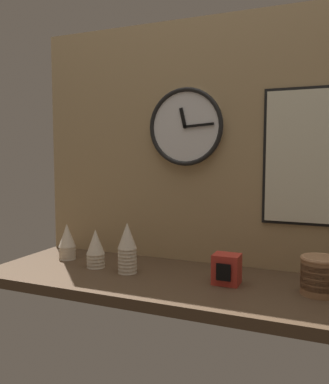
{
  "coord_description": "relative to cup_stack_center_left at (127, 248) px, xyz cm",
  "views": [
    {
      "loc": [
        52.57,
        -142.56,
        47.27
      ],
      "look_at": [
        -10.04,
        4.0,
        32.54
      ],
      "focal_mm": 38.0,
      "sensor_mm": 36.0,
      "label": 1
    }
  ],
  "objects": [
    {
      "name": "ground_plane",
      "position": [
        23.8,
        1.74,
        -12.14
      ],
      "size": [
        160.0,
        56.0,
        4.0
      ],
      "primitive_type": "cube",
      "color": "#4C3826"
    },
    {
      "name": "wall_clock",
      "position": [
        15.35,
        25.21,
        49.04
      ],
      "size": [
        33.62,
        2.7,
        33.62
      ],
      "color": "white"
    },
    {
      "name": "cup_stack_far_left",
      "position": [
        -35.35,
        8.28,
        -2.1
      ],
      "size": [
        7.72,
        7.72,
        16.07
      ],
      "color": "beige",
      "rests_on": "ground_plane"
    },
    {
      "name": "cup_stack_center_left",
      "position": [
        0.0,
        0.0,
        0.0
      ],
      "size": [
        7.72,
        7.72,
        20.27
      ],
      "color": "beige",
      "rests_on": "ground_plane"
    },
    {
      "name": "bowl_stack_far_right",
      "position": [
        72.06,
        3.14,
        -3.28
      ],
      "size": [
        13.13,
        13.13,
        13.0
      ],
      "color": "#996B47",
      "rests_on": "ground_plane"
    },
    {
      "name": "menu_board",
      "position": [
        72.92,
        26.09,
        36.24
      ],
      "size": [
        49.04,
        1.32,
        53.79
      ],
      "color": "black"
    },
    {
      "name": "cup_stack_left",
      "position": [
        -16.03,
        1.26,
        -2.1
      ],
      "size": [
        7.72,
        7.72,
        16.07
      ],
      "color": "beige",
      "rests_on": "ground_plane"
    },
    {
      "name": "napkin_dispenser",
      "position": [
        40.25,
        1.24,
        -4.63
      ],
      "size": [
        9.68,
        8.46,
        11.02
      ],
      "color": "red",
      "rests_on": "ground_plane"
    },
    {
      "name": "wall_tiled_back",
      "position": [
        23.8,
        28.24,
        42.36
      ],
      "size": [
        160.0,
        3.0,
        105.0
      ],
      "color": "tan",
      "rests_on": "ground_plane"
    }
  ]
}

